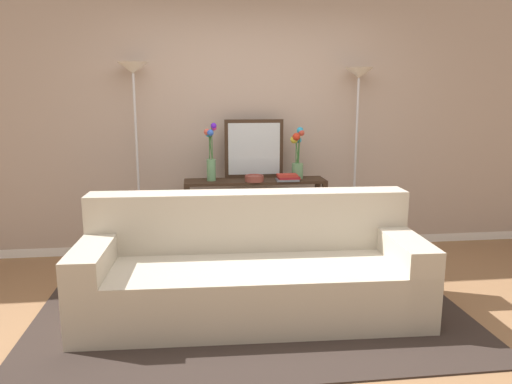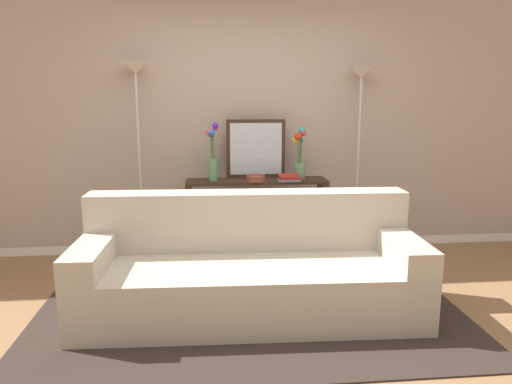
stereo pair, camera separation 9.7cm
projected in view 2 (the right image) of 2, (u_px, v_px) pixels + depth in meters
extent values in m
cube|color=#936B47|center=(273.00, 335.00, 3.31)|extent=(16.00, 16.00, 0.02)
cube|color=white|center=(249.00, 243.00, 5.21)|extent=(12.00, 0.15, 0.09)
cube|color=#B29E8E|center=(248.00, 100.00, 4.91)|extent=(12.00, 0.14, 2.98)
cube|color=#332823|center=(251.00, 320.00, 3.50)|extent=(3.20, 1.69, 0.01)
cube|color=#BCB29E|center=(250.00, 288.00, 3.56)|extent=(2.53, 1.00, 0.42)
cube|color=#BCB29E|center=(248.00, 220.00, 3.79)|extent=(2.50, 0.35, 0.46)
cube|color=#BCB29E|center=(95.00, 281.00, 3.47)|extent=(0.27, 0.92, 0.60)
cube|color=#BCB29E|center=(399.00, 273.00, 3.61)|extent=(0.27, 0.92, 0.60)
cube|color=#382619|center=(257.00, 181.00, 4.71)|extent=(1.39, 0.32, 0.03)
cube|color=#382619|center=(257.00, 244.00, 4.84)|extent=(1.28, 0.27, 0.01)
cube|color=#382619|center=(189.00, 226.00, 4.59)|extent=(0.05, 0.05, 0.78)
cube|color=#382619|center=(325.00, 223.00, 4.72)|extent=(0.05, 0.05, 0.78)
cube|color=#382619|center=(190.00, 219.00, 4.85)|extent=(0.05, 0.05, 0.78)
cube|color=#382619|center=(319.00, 216.00, 4.98)|extent=(0.05, 0.05, 0.78)
cylinder|color=silver|center=(144.00, 257.00, 4.85)|extent=(0.26, 0.26, 0.02)
cylinder|color=silver|center=(140.00, 168.00, 4.68)|extent=(0.02, 0.02, 1.80)
cone|color=silver|center=(135.00, 68.00, 4.49)|extent=(0.28, 0.28, 0.10)
cylinder|color=silver|center=(354.00, 250.00, 5.07)|extent=(0.26, 0.26, 0.02)
cylinder|color=silver|center=(358.00, 167.00, 4.89)|extent=(0.02, 0.02, 1.77)
cone|color=silver|center=(362.00, 73.00, 4.71)|extent=(0.28, 0.28, 0.10)
cube|color=#382619|center=(256.00, 149.00, 4.78)|extent=(0.59, 0.02, 0.58)
cube|color=silver|center=(256.00, 149.00, 4.77)|extent=(0.52, 0.01, 0.51)
cylinder|color=#669E6B|center=(213.00, 170.00, 4.65)|extent=(0.09, 0.09, 0.21)
cylinder|color=#3D7538|center=(214.00, 142.00, 4.59)|extent=(0.01, 0.02, 0.32)
sphere|color=#5D1EE2|center=(215.00, 126.00, 4.55)|extent=(0.06, 0.06, 0.06)
cylinder|color=#3D7538|center=(212.00, 146.00, 4.61)|extent=(0.03, 0.02, 0.24)
sphere|color=#19AAE8|center=(211.00, 134.00, 4.61)|extent=(0.06, 0.06, 0.06)
cylinder|color=#3D7538|center=(211.00, 145.00, 4.60)|extent=(0.01, 0.04, 0.26)
sphere|color=#E05745|center=(209.00, 132.00, 4.57)|extent=(0.06, 0.06, 0.06)
cylinder|color=#3D7538|center=(214.00, 144.00, 4.60)|extent=(0.01, 0.04, 0.30)
sphere|color=#DB287E|center=(216.00, 128.00, 4.57)|extent=(0.05, 0.05, 0.05)
cylinder|color=#3D7538|center=(212.00, 146.00, 4.59)|extent=(0.03, 0.01, 0.26)
sphere|color=blue|center=(212.00, 133.00, 4.54)|extent=(0.06, 0.06, 0.06)
cylinder|color=#669E6B|center=(299.00, 171.00, 4.76)|extent=(0.11, 0.11, 0.15)
cylinder|color=#3D7538|center=(299.00, 150.00, 4.71)|extent=(0.03, 0.02, 0.27)
sphere|color=red|center=(298.00, 137.00, 4.67)|extent=(0.08, 0.08, 0.08)
cylinder|color=#3D7538|center=(300.00, 152.00, 4.74)|extent=(0.03, 0.02, 0.23)
sphere|color=#39AEE0|center=(301.00, 140.00, 4.74)|extent=(0.06, 0.06, 0.06)
cylinder|color=#3D7538|center=(298.00, 152.00, 4.73)|extent=(0.01, 0.03, 0.23)
sphere|color=gold|center=(296.00, 140.00, 4.70)|extent=(0.08, 0.08, 0.08)
cylinder|color=#3D7538|center=(301.00, 148.00, 4.73)|extent=(0.01, 0.03, 0.30)
sphere|color=#C24332|center=(303.00, 133.00, 4.70)|extent=(0.06, 0.06, 0.06)
cylinder|color=#3D7538|center=(301.00, 147.00, 4.73)|extent=(0.02, 0.02, 0.32)
sphere|color=#29A4D9|center=(302.00, 130.00, 4.71)|extent=(0.07, 0.07, 0.07)
cylinder|color=brown|center=(256.00, 179.00, 4.61)|extent=(0.18, 0.18, 0.05)
torus|color=brown|center=(256.00, 176.00, 4.61)|extent=(0.18, 0.18, 0.01)
cube|color=slate|center=(289.00, 180.00, 4.64)|extent=(0.22, 0.15, 0.02)
cube|color=maroon|center=(290.00, 178.00, 4.64)|extent=(0.21, 0.13, 0.02)
cube|color=#BC3328|center=(289.00, 176.00, 4.63)|extent=(0.19, 0.12, 0.03)
cube|color=#2D2D33|center=(203.00, 254.00, 4.80)|extent=(0.04, 0.16, 0.12)
cube|color=#6B3360|center=(208.00, 254.00, 4.80)|extent=(0.05, 0.13, 0.11)
cube|color=navy|center=(211.00, 254.00, 4.81)|extent=(0.03, 0.18, 0.11)
cube|color=#1E7075|center=(215.00, 255.00, 4.81)|extent=(0.05, 0.17, 0.10)
cube|color=maroon|center=(221.00, 254.00, 4.82)|extent=(0.05, 0.14, 0.10)
cube|color=slate|center=(225.00, 253.00, 4.82)|extent=(0.03, 0.15, 0.13)
cube|color=#236033|center=(229.00, 253.00, 4.83)|extent=(0.05, 0.14, 0.11)
cube|color=tan|center=(233.00, 253.00, 4.83)|extent=(0.03, 0.18, 0.12)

